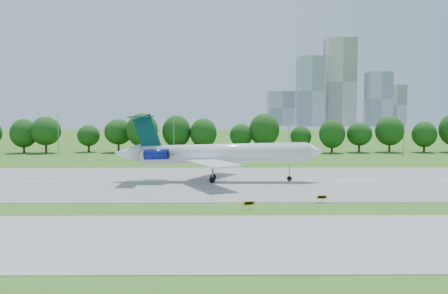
# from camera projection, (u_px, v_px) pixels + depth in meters

# --- Properties ---
(ground) EXTENTS (600.00, 600.00, 0.00)m
(ground) POSITION_uv_depth(u_px,v_px,m) (263.00, 206.00, 69.86)
(ground) COLOR #3C6C1C
(ground) RESTS_ON ground
(runway) EXTENTS (400.00, 45.00, 0.08)m
(runway) POSITION_uv_depth(u_px,v_px,m) (252.00, 181.00, 94.79)
(runway) COLOR gray
(runway) RESTS_ON ground
(taxiway) EXTENTS (400.00, 23.00, 0.08)m
(taxiway) POSITION_uv_depth(u_px,v_px,m) (278.00, 239.00, 51.90)
(taxiway) COLOR #ADADA8
(taxiway) RESTS_ON ground
(tree_line) EXTENTS (288.40, 8.40, 10.40)m
(tree_line) POSITION_uv_depth(u_px,v_px,m) (238.00, 133.00, 161.18)
(tree_line) COLOR #382314
(tree_line) RESTS_ON ground
(light_poles) EXTENTS (175.90, 0.25, 12.19)m
(light_poles) POSITION_uv_depth(u_px,v_px,m) (232.00, 134.00, 151.17)
(light_poles) COLOR gray
(light_poles) RESTS_ON ground
(skyline) EXTENTS (127.00, 52.00, 80.00)m
(skyline) POSITION_uv_depth(u_px,v_px,m) (335.00, 93.00, 458.13)
(skyline) COLOR #B2B2B7
(skyline) RESTS_ON ground
(airliner) EXTENTS (39.62, 28.97, 12.83)m
(airliner) POSITION_uv_depth(u_px,v_px,m) (213.00, 153.00, 94.39)
(airliner) COLOR white
(airliner) RESTS_ON ground
(taxi_sign_left) EXTENTS (1.64, 0.69, 1.17)m
(taxi_sign_left) POSITION_uv_depth(u_px,v_px,m) (249.00, 203.00, 67.54)
(taxi_sign_left) COLOR gray
(taxi_sign_left) RESTS_ON ground
(taxi_sign_centre) EXTENTS (1.53, 0.36, 1.07)m
(taxi_sign_centre) POSITION_uv_depth(u_px,v_px,m) (322.00, 197.00, 72.82)
(taxi_sign_centre) COLOR gray
(taxi_sign_centre) RESTS_ON ground
(service_vehicle_a) EXTENTS (3.92, 2.05, 1.23)m
(service_vehicle_a) POSITION_uv_depth(u_px,v_px,m) (125.00, 153.00, 152.95)
(service_vehicle_a) COLOR silver
(service_vehicle_a) RESTS_ON ground
(service_vehicle_b) EXTENTS (4.07, 2.59, 1.29)m
(service_vehicle_b) POSITION_uv_depth(u_px,v_px,m) (121.00, 153.00, 152.36)
(service_vehicle_b) COLOR silver
(service_vehicle_b) RESTS_ON ground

